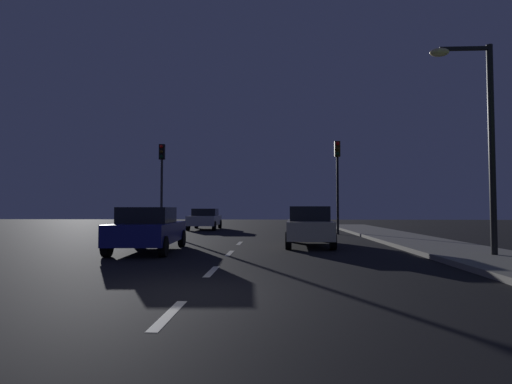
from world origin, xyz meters
The scene contains 12 objects.
ground_plane centered at (0.00, 7.00, 0.00)m, with size 80.00×80.00×0.00m, color black.
sidewalk_curb_right centered at (7.50, 7.00, 0.07)m, with size 3.00×40.00×0.15m, color gray.
lane_stripe_nearest centered at (0.00, -1.20, 0.00)m, with size 0.16×1.60×0.01m, color silver.
lane_stripe_second centered at (0.00, 2.60, 0.00)m, with size 0.16×1.60×0.01m, color silver.
lane_stripe_third centered at (0.00, 6.40, 0.00)m, with size 0.16×1.60×0.01m, color silver.
lane_stripe_fourth centered at (0.00, 10.20, 0.00)m, with size 0.16×1.60×0.01m, color silver.
traffic_signal_left centered at (-5.11, 16.21, 3.66)m, with size 0.32×0.38×5.25m.
traffic_signal_right centered at (5.11, 16.22, 3.72)m, with size 0.32×0.38×5.36m.
car_stopped_ahead centered at (2.86, 9.27, 0.79)m, with size 2.01×4.47×1.56m.
car_adjacent_lane centered at (-2.87, 6.87, 0.77)m, with size 2.17×4.51×1.52m.
car_oncoming_far centered at (-3.43, 21.35, 0.76)m, with size 2.04×4.30×1.47m.
street_lamp_right centered at (7.50, 5.08, 3.84)m, with size 1.81×0.36×6.29m.
Camera 1 is at (1.46, -6.72, 1.47)m, focal length 27.92 mm.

